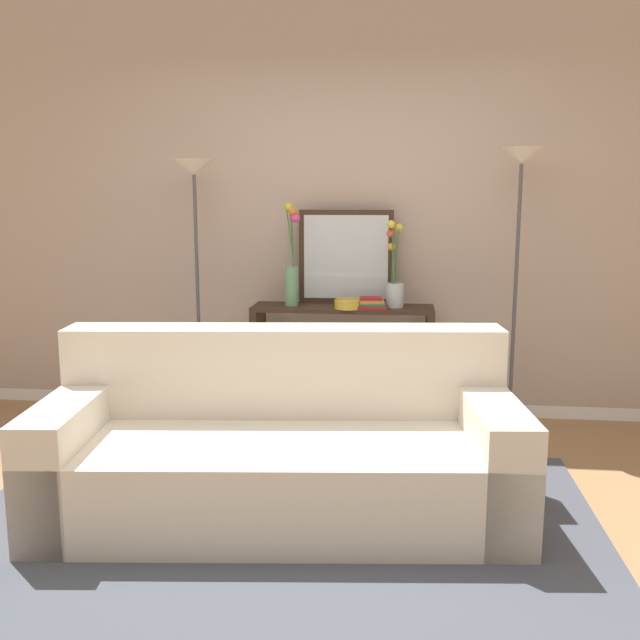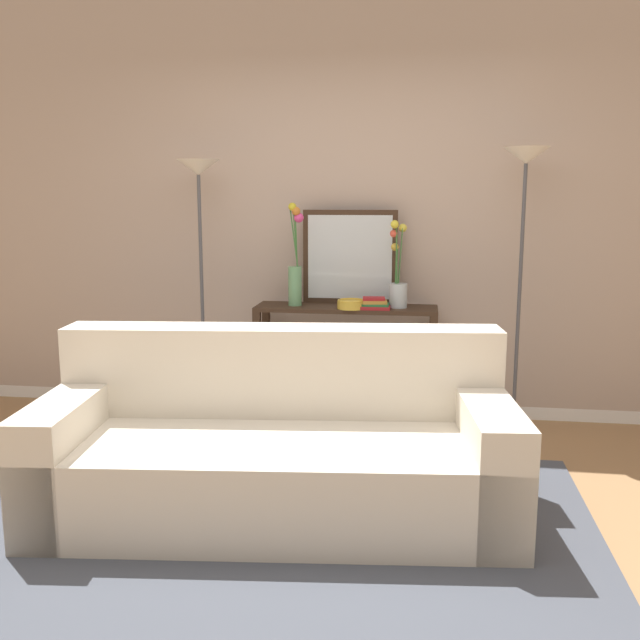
{
  "view_description": "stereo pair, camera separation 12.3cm",
  "coord_description": "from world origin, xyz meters",
  "views": [
    {
      "loc": [
        0.39,
        -2.9,
        1.54
      ],
      "look_at": [
        -0.06,
        0.99,
        0.85
      ],
      "focal_mm": 39.04,
      "sensor_mm": 36.0,
      "label": 1
    },
    {
      "loc": [
        0.51,
        -2.89,
        1.54
      ],
      "look_at": [
        -0.06,
        0.99,
        0.85
      ],
      "focal_mm": 39.04,
      "sensor_mm": 36.0,
      "label": 2
    }
  ],
  "objects": [
    {
      "name": "ground_plane",
      "position": [
        0.0,
        0.0,
        -0.01
      ],
      "size": [
        16.0,
        16.0,
        0.02
      ],
      "primitive_type": "cube",
      "color": "#9E754C"
    },
    {
      "name": "floor_lamp_left",
      "position": [
        -0.97,
        1.65,
        1.41
      ],
      "size": [
        0.28,
        0.28,
        1.79
      ],
      "color": "#4C4C51",
      "rests_on": "ground"
    },
    {
      "name": "back_wall",
      "position": [
        0.0,
        2.04,
        1.46
      ],
      "size": [
        12.0,
        0.15,
        2.93
      ],
      "color": "white",
      "rests_on": "ground"
    },
    {
      "name": "book_row_under_console",
      "position": [
        -0.3,
        1.73,
        0.05
      ],
      "size": [
        0.39,
        0.17,
        0.13
      ],
      "color": "silver",
      "rests_on": "ground"
    },
    {
      "name": "area_rug",
      "position": [
        -0.16,
        0.14,
        0.01
      ],
      "size": [
        3.05,
        2.04,
        0.01
      ],
      "color": "#474C56",
      "rests_on": "ground"
    },
    {
      "name": "floor_lamp_right",
      "position": [
        1.13,
        1.65,
        1.45
      ],
      "size": [
        0.28,
        0.28,
        1.85
      ],
      "color": "#4C4C51",
      "rests_on": "ground"
    },
    {
      "name": "console_table",
      "position": [
        0.01,
        1.73,
        0.55
      ],
      "size": [
        1.22,
        0.33,
        0.82
      ],
      "color": "#382619",
      "rests_on": "ground"
    },
    {
      "name": "vase_short_flowers",
      "position": [
        0.36,
        1.73,
        0.98
      ],
      "size": [
        0.12,
        0.12,
        0.58
      ],
      "color": "silver",
      "rests_on": "console_table"
    },
    {
      "name": "fruit_bowl",
      "position": [
        0.05,
        1.63,
        0.85
      ],
      "size": [
        0.18,
        0.18,
        0.06
      ],
      "color": "gold",
      "rests_on": "console_table"
    },
    {
      "name": "vase_tall_flowers",
      "position": [
        -0.33,
        1.71,
        1.06
      ],
      "size": [
        0.11,
        0.1,
        0.69
      ],
      "color": "#669E6B",
      "rests_on": "console_table"
    },
    {
      "name": "wall_mirror",
      "position": [
        0.02,
        1.87,
        1.14
      ],
      "size": [
        0.65,
        0.02,
        0.64
      ],
      "color": "#382619",
      "rests_on": "console_table"
    },
    {
      "name": "couch",
      "position": [
        -0.17,
        0.3,
        0.31
      ],
      "size": [
        2.34,
        1.17,
        0.88
      ],
      "color": "beige",
      "rests_on": "ground"
    },
    {
      "name": "book_stack",
      "position": [
        0.21,
        1.64,
        0.85
      ],
      "size": [
        0.22,
        0.14,
        0.08
      ],
      "color": "maroon",
      "rests_on": "console_table"
    }
  ]
}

